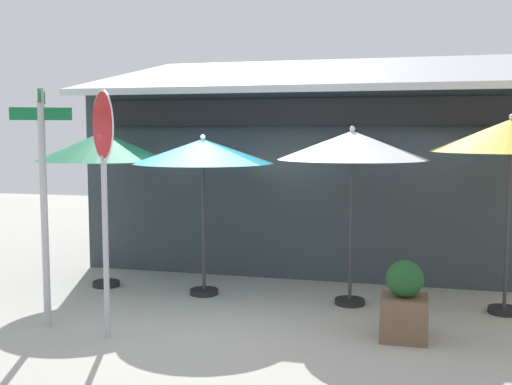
{
  "coord_description": "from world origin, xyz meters",
  "views": [
    {
      "loc": [
        2.55,
        -7.97,
        2.53
      ],
      "look_at": [
        0.19,
        1.2,
        1.6
      ],
      "focal_mm": 43.29,
      "sensor_mm": 36.0,
      "label": 1
    }
  ],
  "objects_px": {
    "stop_sign": "(104,164)",
    "patio_umbrella_mustard_far_right": "(511,137)",
    "street_sign_post": "(43,185)",
    "patio_umbrella_forest_green_left": "(103,147)",
    "patio_umbrella_teal_center": "(203,153)",
    "sidewalk_planter": "(404,304)",
    "patio_umbrella_ivory_right": "(352,147)"
  },
  "relations": [
    {
      "from": "stop_sign",
      "to": "patio_umbrella_mustard_far_right",
      "type": "bearing_deg",
      "value": 25.28
    },
    {
      "from": "street_sign_post",
      "to": "patio_umbrella_forest_green_left",
      "type": "height_order",
      "value": "street_sign_post"
    },
    {
      "from": "patio_umbrella_teal_center",
      "to": "sidewalk_planter",
      "type": "distance_m",
      "value": 3.8
    },
    {
      "from": "patio_umbrella_forest_green_left",
      "to": "patio_umbrella_mustard_far_right",
      "type": "distance_m",
      "value": 6.15
    },
    {
      "from": "sidewalk_planter",
      "to": "patio_umbrella_teal_center",
      "type": "bearing_deg",
      "value": 155.92
    },
    {
      "from": "stop_sign",
      "to": "patio_umbrella_forest_green_left",
      "type": "height_order",
      "value": "stop_sign"
    },
    {
      "from": "patio_umbrella_forest_green_left",
      "to": "patio_umbrella_ivory_right",
      "type": "distance_m",
      "value": 4.0
    },
    {
      "from": "patio_umbrella_forest_green_left",
      "to": "patio_umbrella_mustard_far_right",
      "type": "relative_size",
      "value": 0.94
    },
    {
      "from": "patio_umbrella_teal_center",
      "to": "patio_umbrella_mustard_far_right",
      "type": "relative_size",
      "value": 0.9
    },
    {
      "from": "sidewalk_planter",
      "to": "patio_umbrella_forest_green_left",
      "type": "bearing_deg",
      "value": 163.1
    },
    {
      "from": "patio_umbrella_ivory_right",
      "to": "sidewalk_planter",
      "type": "bearing_deg",
      "value": -59.78
    },
    {
      "from": "patio_umbrella_teal_center",
      "to": "patio_umbrella_ivory_right",
      "type": "relative_size",
      "value": 0.95
    },
    {
      "from": "street_sign_post",
      "to": "patio_umbrella_forest_green_left",
      "type": "bearing_deg",
      "value": 97.46
    },
    {
      "from": "patio_umbrella_forest_green_left",
      "to": "patio_umbrella_teal_center",
      "type": "relative_size",
      "value": 1.04
    },
    {
      "from": "patio_umbrella_teal_center",
      "to": "street_sign_post",
      "type": "bearing_deg",
      "value": -126.05
    },
    {
      "from": "stop_sign",
      "to": "patio_umbrella_forest_green_left",
      "type": "distance_m",
      "value": 2.64
    },
    {
      "from": "patio_umbrella_teal_center",
      "to": "stop_sign",
      "type": "bearing_deg",
      "value": -102.25
    },
    {
      "from": "patio_umbrella_mustard_far_right",
      "to": "patio_umbrella_forest_green_left",
      "type": "bearing_deg",
      "value": 179.96
    },
    {
      "from": "patio_umbrella_ivory_right",
      "to": "sidewalk_planter",
      "type": "xyz_separation_m",
      "value": [
        0.8,
        -1.37,
        -1.88
      ]
    },
    {
      "from": "stop_sign",
      "to": "patio_umbrella_ivory_right",
      "type": "xyz_separation_m",
      "value": [
        2.75,
        2.22,
        0.17
      ]
    },
    {
      "from": "patio_umbrella_mustard_far_right",
      "to": "street_sign_post",
      "type": "bearing_deg",
      "value": -160.38
    },
    {
      "from": "patio_umbrella_teal_center",
      "to": "patio_umbrella_forest_green_left",
      "type": "bearing_deg",
      "value": 177.08
    },
    {
      "from": "stop_sign",
      "to": "patio_umbrella_ivory_right",
      "type": "bearing_deg",
      "value": 38.96
    },
    {
      "from": "patio_umbrella_forest_green_left",
      "to": "patio_umbrella_ivory_right",
      "type": "height_order",
      "value": "patio_umbrella_ivory_right"
    },
    {
      "from": "patio_umbrella_teal_center",
      "to": "sidewalk_planter",
      "type": "xyz_separation_m",
      "value": [
        3.06,
        -1.37,
        -1.78
      ]
    },
    {
      "from": "street_sign_post",
      "to": "stop_sign",
      "type": "xyz_separation_m",
      "value": [
        0.98,
        -0.22,
        0.3
      ]
    },
    {
      "from": "street_sign_post",
      "to": "patio_umbrella_mustard_far_right",
      "type": "xyz_separation_m",
      "value": [
        5.87,
        2.09,
        0.61
      ]
    },
    {
      "from": "patio_umbrella_ivory_right",
      "to": "sidewalk_planter",
      "type": "distance_m",
      "value": 2.46
    },
    {
      "from": "patio_umbrella_forest_green_left",
      "to": "sidewalk_planter",
      "type": "height_order",
      "value": "patio_umbrella_forest_green_left"
    },
    {
      "from": "street_sign_post",
      "to": "stop_sign",
      "type": "bearing_deg",
      "value": -12.55
    },
    {
      "from": "street_sign_post",
      "to": "patio_umbrella_mustard_far_right",
      "type": "distance_m",
      "value": 6.26
    },
    {
      "from": "patio_umbrella_mustard_far_right",
      "to": "sidewalk_planter",
      "type": "height_order",
      "value": "patio_umbrella_mustard_far_right"
    }
  ]
}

